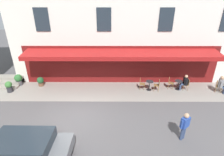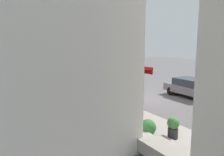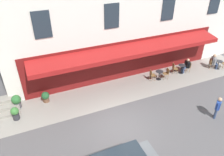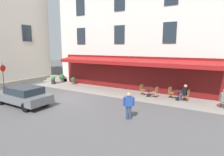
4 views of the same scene
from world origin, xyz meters
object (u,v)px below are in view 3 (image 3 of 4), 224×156
object	(u,v)px
cafe_table_mid_terrace	(218,64)
potted_plant_under_sign	(17,101)
seated_patron_in_black	(186,65)
cafe_chair_wicker_corner_left	(211,63)
cafe_chair_wicker_facing_street	(188,66)
cafe_chair_wicker_under_awning	(174,68)
cafe_table_streetside	(159,74)
potted_plant_entrance_left	(15,113)
seated_companion_in_grey	(214,61)
cafe_table_near_entrance	(182,68)
cafe_chair_wicker_corner_right	(152,74)
walking_pedestrian_in_blue	(218,106)
cafe_chair_wicker_kerbside	(167,73)
potted_plant_entrance_right	(46,97)

from	to	relation	value
cafe_table_mid_terrace	potted_plant_under_sign	distance (m)	16.55
potted_plant_under_sign	seated_patron_in_black	bearing A→B (deg)	176.80
cafe_chair_wicker_corner_left	seated_patron_in_black	distance (m)	2.50
cafe_chair_wicker_facing_street	seated_patron_in_black	distance (m)	0.26
cafe_chair_wicker_under_awning	cafe_table_streetside	world-z (taller)	cafe_chair_wicker_under_awning
cafe_table_mid_terrace	seated_patron_in_black	xyz separation A→B (m)	(3.03, -0.63, 0.20)
cafe_table_mid_terrace	potted_plant_entrance_left	distance (m)	16.65
potted_plant_under_sign	potted_plant_entrance_left	world-z (taller)	potted_plant_under_sign
seated_patron_in_black	potted_plant_entrance_left	xyz separation A→B (m)	(13.62, 0.43, -0.21)
cafe_table_streetside	cafe_table_mid_terrace	bearing A→B (deg)	174.16
cafe_table_streetside	seated_companion_in_grey	size ratio (longest dim) A/B	0.55
cafe_table_near_entrance	potted_plant_entrance_left	size ratio (longest dim) A/B	0.85
cafe_table_near_entrance	cafe_chair_wicker_facing_street	world-z (taller)	cafe_chair_wicker_facing_street
cafe_table_near_entrance	cafe_chair_wicker_corner_right	size ratio (longest dim) A/B	0.82
seated_patron_in_black	cafe_chair_wicker_facing_street	bearing A→B (deg)	172.66
potted_plant_under_sign	seated_companion_in_grey	bearing A→B (deg)	175.75
cafe_table_near_entrance	cafe_table_streetside	world-z (taller)	same
cafe_table_mid_terrace	cafe_chair_wicker_under_awning	bearing A→B (deg)	-12.46
cafe_chair_wicker_corner_left	potted_plant_entrance_left	bearing A→B (deg)	0.30
walking_pedestrian_in_blue	potted_plant_under_sign	distance (m)	12.92
cafe_table_streetside	cafe_chair_wicker_kerbside	world-z (taller)	cafe_chair_wicker_kerbside
seated_patron_in_black	potted_plant_entrance_left	bearing A→B (deg)	1.81
cafe_chair_wicker_corner_right	cafe_table_streetside	bearing A→B (deg)	169.28
cafe_table_streetside	cafe_table_near_entrance	bearing A→B (deg)	-177.58
cafe_table_mid_terrace	seated_companion_in_grey	size ratio (longest dim) A/B	0.55
cafe_chair_wicker_kerbside	potted_plant_entrance_right	world-z (taller)	cafe_chair_wicker_kerbside
cafe_table_mid_terrace	cafe_chair_wicker_corner_left	bearing A→B (deg)	-27.06
cafe_table_streetside	seated_companion_in_grey	bearing A→B (deg)	175.75
cafe_chair_wicker_corner_left	seated_companion_in_grey	bearing A→B (deg)	152.94
cafe_chair_wicker_kerbside	cafe_chair_wicker_corner_right	xyz separation A→B (m)	(1.24, -0.25, 0.00)
cafe_chair_wicker_corner_left	cafe_chair_wicker_corner_right	xyz separation A→B (m)	(5.82, -0.42, 0.00)
seated_companion_in_grey	potted_plant_entrance_right	distance (m)	14.32
cafe_chair_wicker_corner_right	cafe_table_mid_terrace	bearing A→B (deg)	173.68
cafe_chair_wicker_facing_street	cafe_table_mid_terrace	world-z (taller)	cafe_chair_wicker_facing_street
cafe_table_near_entrance	walking_pedestrian_in_blue	world-z (taller)	walking_pedestrian_in_blue
cafe_chair_wicker_facing_street	cafe_table_mid_terrace	xyz separation A→B (m)	(-2.82, 0.61, -0.06)
cafe_chair_wicker_corner_left	potted_plant_entrance_left	size ratio (longest dim) A/B	1.03
cafe_chair_wicker_kerbside	seated_companion_in_grey	size ratio (longest dim) A/B	0.66
cafe_chair_wicker_corner_left	seated_patron_in_black	xyz separation A→B (m)	(2.47, -0.35, 0.14)
cafe_chair_wicker_under_awning	cafe_table_mid_terrace	size ratio (longest dim) A/B	1.21
cafe_table_near_entrance	potted_plant_entrance_right	distance (m)	11.21
seated_companion_in_grey	potted_plant_under_sign	world-z (taller)	seated_companion_in_grey
seated_companion_in_grey	potted_plant_under_sign	distance (m)	16.17
seated_patron_in_black	cafe_chair_wicker_corner_right	bearing A→B (deg)	-1.25
cafe_chair_wicker_corner_right	seated_companion_in_grey	world-z (taller)	seated_companion_in_grey
cafe_chair_wicker_under_awning	cafe_chair_wicker_corner_left	bearing A→B (deg)	170.12
cafe_chair_wicker_under_awning	walking_pedestrian_in_blue	size ratio (longest dim) A/B	0.58
cafe_chair_wicker_under_awning	cafe_chair_wicker_facing_street	bearing A→B (deg)	166.81
cafe_chair_wicker_kerbside	cafe_chair_wicker_corner_right	world-z (taller)	same
cafe_chair_wicker_facing_street	cafe_chair_wicker_kerbside	size ratio (longest dim) A/B	1.00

